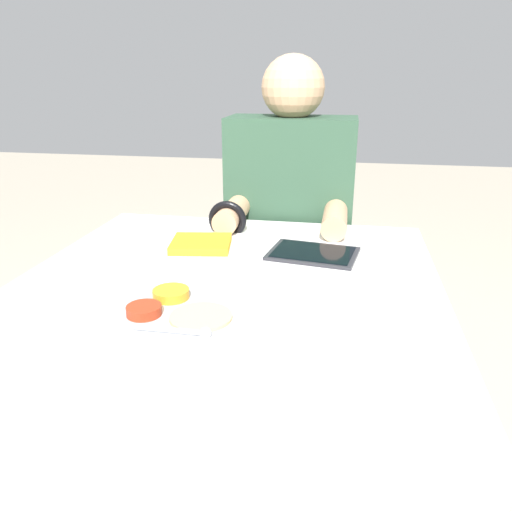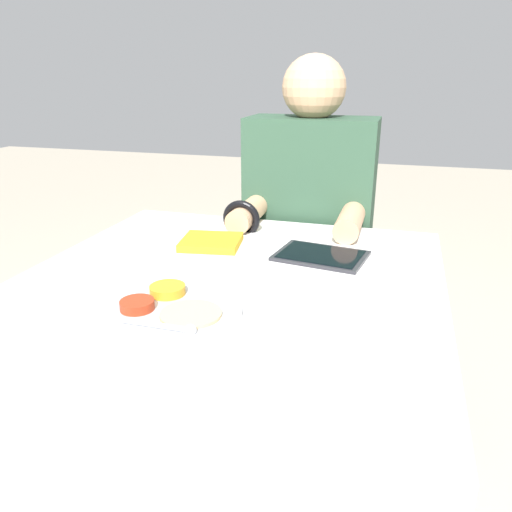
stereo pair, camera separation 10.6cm
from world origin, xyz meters
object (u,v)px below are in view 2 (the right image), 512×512
(red_notebook, at_px, (211,243))
(person_diner, at_px, (307,259))
(thali_tray, at_px, (170,309))
(tablet_device, at_px, (321,256))

(red_notebook, relative_size, person_diner, 0.14)
(red_notebook, height_order, person_diner, person_diner)
(thali_tray, distance_m, person_diner, 0.81)
(tablet_device, height_order, person_diner, person_diner)
(red_notebook, bearing_deg, tablet_device, -1.22)
(thali_tray, relative_size, tablet_device, 1.15)
(thali_tray, bearing_deg, tablet_device, 59.68)
(thali_tray, height_order, tablet_device, thali_tray)
(tablet_device, bearing_deg, thali_tray, -120.32)
(thali_tray, height_order, person_diner, person_diner)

